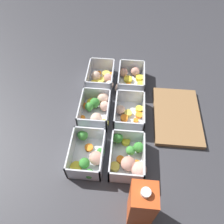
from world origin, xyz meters
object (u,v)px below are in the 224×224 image
object	(u,v)px
container_far_left	(129,80)
juice_carton	(141,205)
container_near_center	(97,108)
container_far_center	(129,113)
container_near_right	(88,155)
container_far_right	(130,158)
container_near_left	(101,79)

from	to	relation	value
container_far_left	juice_carton	size ratio (longest dim) A/B	0.87
container_far_left	juice_carton	world-z (taller)	juice_carton
container_near_center	container_far_center	distance (m)	0.13
container_near_right	juice_carton	world-z (taller)	juice_carton
container_far_left	container_far_right	distance (m)	0.38
container_near_center	juice_carton	xyz separation A→B (m)	(0.37, 0.17, 0.07)
container_near_right	container_far_left	world-z (taller)	same
container_near_center	container_near_left	bearing A→B (deg)	-178.86
container_near_right	juice_carton	xyz separation A→B (m)	(0.17, 0.17, 0.07)
container_near_right	container_far_left	size ratio (longest dim) A/B	1.00
container_far_left	container_far_center	bearing A→B (deg)	1.30
container_near_left	container_far_left	world-z (taller)	same
container_near_left	container_far_center	xyz separation A→B (m)	(0.18, 0.13, 0.00)
container_near_right	container_far_left	xyz separation A→B (m)	(-0.38, 0.12, -0.00)
container_near_center	container_far_center	xyz separation A→B (m)	(0.01, 0.13, -0.00)
container_far_center	container_near_center	bearing A→B (deg)	-94.60
container_near_right	container_far_right	distance (m)	0.14
container_far_center	container_near_left	bearing A→B (deg)	-144.75
container_near_right	container_far_center	distance (m)	0.23
container_near_center	container_near_right	xyz separation A→B (m)	(0.21, -0.00, -0.00)
container_near_right	container_far_left	bearing A→B (deg)	161.87
container_near_left	container_near_center	size ratio (longest dim) A/B	0.91
container_far_center	container_far_right	distance (m)	0.20
container_near_left	container_far_right	world-z (taller)	same
container_near_left	juice_carton	bearing A→B (deg)	17.81
container_far_right	juice_carton	world-z (taller)	juice_carton
container_near_left	container_far_center	world-z (taller)	same
container_near_right	container_far_right	bearing A→B (deg)	89.45
container_near_center	container_far_left	size ratio (longest dim) A/B	1.02
container_near_left	container_far_center	size ratio (longest dim) A/B	1.00
container_near_center	container_far_left	bearing A→B (deg)	144.90
container_far_left	container_far_right	bearing A→B (deg)	2.42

